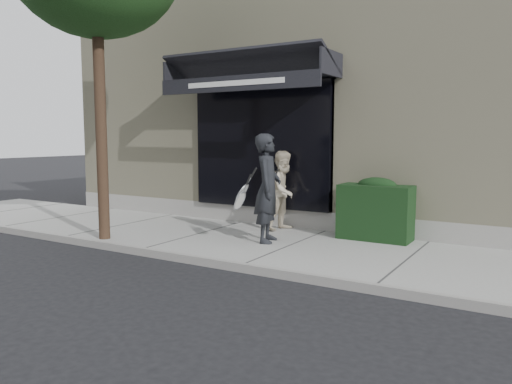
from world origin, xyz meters
The scene contains 7 objects.
ground centered at (0.00, 0.00, 0.00)m, with size 80.00×80.00×0.00m, color black.
sidewalk centered at (0.00, 0.00, 0.06)m, with size 20.00×3.00×0.12m, color gray.
curb centered at (0.00, -1.55, 0.07)m, with size 20.00×0.10×0.14m, color gray.
building_facade centered at (-0.01, 4.96, 2.74)m, with size 14.30×8.04×5.64m.
hedge centered at (1.10, 1.25, 0.66)m, with size 1.30×0.70×1.14m.
pedestrian_front centered at (-0.48, 0.01, 1.08)m, with size 0.77×0.97×1.93m.
pedestrian_back centered at (-0.78, 1.20, 0.92)m, with size 0.75×0.94×1.59m.
Camera 1 is at (3.88, -7.61, 1.99)m, focal length 35.00 mm.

